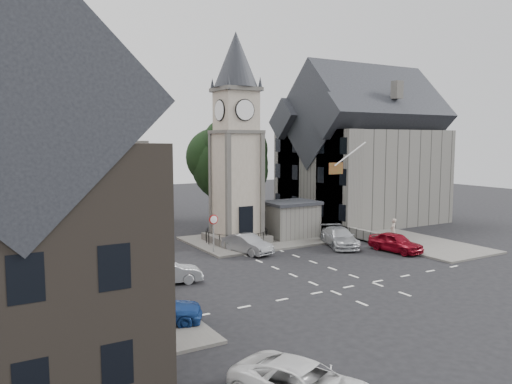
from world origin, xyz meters
TOP-DOWN VIEW (x-y plane):
  - ground at (0.00, 0.00)m, footprint 120.00×120.00m
  - pavement_west at (-12.50, 6.00)m, footprint 6.00×30.00m
  - pavement_east at (12.00, 8.00)m, footprint 6.00×26.00m
  - central_island at (1.50, 8.00)m, footprint 10.00×8.00m
  - road_markings at (0.00, -5.50)m, footprint 20.00×8.00m
  - clock_tower at (0.00, 7.99)m, footprint 4.86×4.86m
  - stone_shelter at (4.80, 7.50)m, footprint 4.30×3.30m
  - town_tree at (2.00, 13.00)m, footprint 7.20×7.20m
  - warning_sign_post at (-3.20, 5.43)m, footprint 0.70×0.19m
  - terrace_pink at (-15.50, 16.00)m, footprint 8.10×7.60m
  - terrace_cream at (-15.50, 8.00)m, footprint 8.10×7.60m
  - terrace_tudor at (-15.50, 0.00)m, footprint 8.10×7.60m
  - building_sw_stone at (-17.00, -9.00)m, footprint 8.60×7.60m
  - backdrop_west at (-12.00, 28.00)m, footprint 20.00×10.00m
  - east_building at (15.59, 11.00)m, footprint 14.40×11.40m
  - east_boundary_wall at (9.20, 10.00)m, footprint 0.40×16.00m
  - flagpole at (8.00, 4.00)m, footprint 3.68×0.10m
  - car_west_blue at (-11.50, -5.57)m, footprint 4.83×3.30m
  - car_west_silver at (-8.66, 0.17)m, footprint 4.12×2.10m
  - car_west_grey at (-8.52, 8.00)m, footprint 5.14×2.41m
  - car_island_silver at (-1.00, 4.50)m, footprint 2.38×4.36m
  - car_island_east at (6.19, 2.96)m, footprint 3.66×5.29m
  - car_east_red at (8.50, -0.54)m, footprint 2.09×4.28m
  - pedestrian at (10.84, 2.00)m, footprint 0.83×0.71m

SIDE VIEW (x-z plane):
  - ground at x=0.00m, z-range 0.00..0.00m
  - road_markings at x=0.00m, z-range 0.00..0.01m
  - pavement_west at x=-12.50m, z-range 0.00..0.14m
  - pavement_east at x=12.00m, z-range 0.00..0.14m
  - central_island at x=1.50m, z-range 0.00..0.16m
  - east_boundary_wall at x=9.20m, z-range 0.00..0.90m
  - car_west_silver at x=-8.66m, z-range 0.00..1.30m
  - car_island_silver at x=-1.00m, z-range 0.00..1.36m
  - car_east_red at x=8.50m, z-range 0.00..1.41m
  - car_west_grey at x=-8.52m, z-range 0.00..1.42m
  - car_island_east at x=6.19m, z-range 0.00..1.42m
  - car_west_blue at x=-11.50m, z-range 0.00..1.53m
  - pedestrian at x=10.84m, z-range 0.00..1.91m
  - stone_shelter at x=4.80m, z-range 0.01..3.09m
  - warning_sign_post at x=-3.20m, z-range 0.60..3.45m
  - backdrop_west at x=-12.00m, z-range 0.00..8.00m
  - building_sw_stone at x=-17.00m, z-range 0.15..10.55m
  - terrace_tudor at x=-15.50m, z-range 0.19..12.19m
  - east_building at x=15.59m, z-range -0.04..12.56m
  - terrace_pink at x=-15.50m, z-range 0.18..12.98m
  - terrace_cream at x=-15.50m, z-range 0.18..12.98m
  - town_tree at x=2.00m, z-range 1.57..12.37m
  - flagpole at x=8.00m, z-range 5.63..8.37m
  - clock_tower at x=0.00m, z-range 0.00..16.25m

